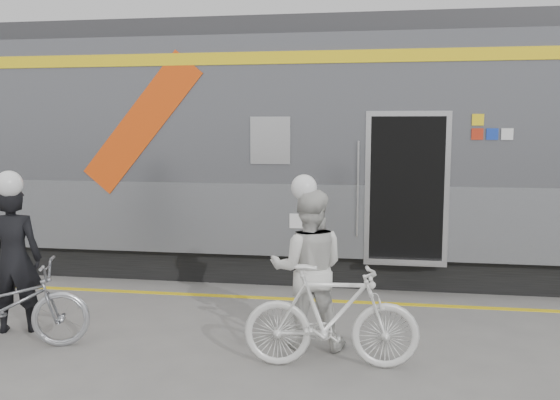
% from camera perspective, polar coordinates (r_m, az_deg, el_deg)
% --- Properties ---
extents(ground, '(90.00, 90.00, 0.00)m').
position_cam_1_polar(ground, '(6.74, -7.94, -14.36)').
color(ground, slate).
rests_on(ground, ground).
extents(train, '(24.00, 3.17, 4.10)m').
position_cam_1_polar(train, '(10.34, -0.53, 4.88)').
color(train, black).
rests_on(train, ground).
extents(safety_strip, '(24.00, 0.12, 0.01)m').
position_cam_1_polar(safety_strip, '(8.71, -3.77, -9.27)').
color(safety_strip, yellow).
rests_on(safety_strip, ground).
extents(man, '(0.75, 0.61, 1.78)m').
position_cam_1_polar(man, '(7.76, -24.29, -5.20)').
color(man, black).
rests_on(man, ground).
extents(bicycle_left, '(1.97, 1.20, 0.98)m').
position_cam_1_polar(bicycle_left, '(7.31, -25.18, -9.23)').
color(bicycle_left, '#ACAEB4').
rests_on(bicycle_left, ground).
extents(woman, '(0.92, 0.74, 1.78)m').
position_cam_1_polar(woman, '(6.62, 2.73, -6.64)').
color(woman, silver).
rests_on(woman, ground).
extents(bicycle_right, '(1.83, 0.66, 1.08)m').
position_cam_1_polar(bicycle_right, '(6.16, 4.96, -11.10)').
color(bicycle_right, silver).
rests_on(bicycle_right, ground).
extents(helmet_man, '(0.31, 0.31, 0.31)m').
position_cam_1_polar(helmet_man, '(7.62, -24.69, 2.50)').
color(helmet_man, white).
rests_on(helmet_man, man).
extents(helmet_woman, '(0.28, 0.28, 0.28)m').
position_cam_1_polar(helmet_woman, '(6.45, 2.78, 2.30)').
color(helmet_woman, white).
rests_on(helmet_woman, woman).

